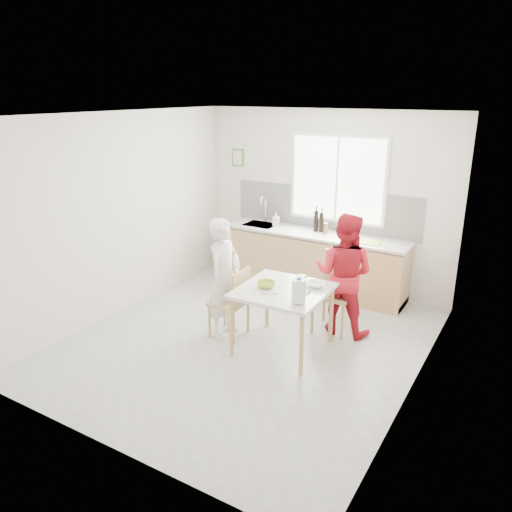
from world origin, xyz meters
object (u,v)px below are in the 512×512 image
at_px(person_white, 224,278).
at_px(bowl_green, 266,285).
at_px(chair_far, 336,288).
at_px(milk_jug, 299,290).
at_px(wine_bottle_b, 322,222).
at_px(dining_table, 283,295).
at_px(chair_left, 233,300).
at_px(person_red, 344,274).
at_px(bowl_white, 316,285).
at_px(wine_bottle_a, 316,221).

bearing_deg(person_white, bowl_green, -94.74).
height_order(chair_far, milk_jug, milk_jug).
distance_m(chair_far, bowl_green, 1.06).
height_order(chair_far, person_white, person_white).
distance_m(bowl_green, milk_jug, 0.58).
height_order(bowl_green, milk_jug, milk_jug).
xyz_separation_m(milk_jug, wine_bottle_b, (-0.73, 2.24, 0.15)).
xyz_separation_m(dining_table, wine_bottle_b, (-0.40, 1.97, 0.38)).
xyz_separation_m(chair_left, person_red, (1.12, 0.82, 0.29)).
bearing_deg(bowl_white, milk_jug, -85.69).
xyz_separation_m(chair_far, bowl_green, (-0.52, -0.89, 0.24)).
height_order(chair_left, wine_bottle_b, wine_bottle_b).
height_order(milk_jug, wine_bottle_b, wine_bottle_b).
distance_m(person_white, bowl_green, 0.61).
xyz_separation_m(wine_bottle_a, wine_bottle_b, (0.09, 0.00, -0.01)).
bearing_deg(wine_bottle_b, chair_far, -57.61).
bearing_deg(bowl_green, wine_bottle_b, 95.56).
bearing_deg(person_red, bowl_white, 73.62).
relative_size(person_red, wine_bottle_b, 5.18).
distance_m(dining_table, chair_left, 0.71).
distance_m(dining_table, person_white, 0.81).
height_order(chair_left, bowl_green, chair_left).
bearing_deg(chair_left, bowl_green, 84.08).
distance_m(chair_left, wine_bottle_a, 2.09).
bearing_deg(wine_bottle_a, chair_far, -54.45).
relative_size(milk_jug, wine_bottle_a, 0.87).
height_order(chair_far, person_red, person_red).
xyz_separation_m(person_red, wine_bottle_a, (-0.92, 1.17, 0.30)).
bearing_deg(dining_table, milk_jug, -39.13).
xyz_separation_m(person_white, bowl_white, (1.10, 0.28, 0.04)).
xyz_separation_m(chair_left, person_white, (-0.12, -0.00, 0.26)).
xyz_separation_m(dining_table, milk_jug, (0.33, -0.27, 0.23)).
distance_m(bowl_green, wine_bottle_a, 2.07).
xyz_separation_m(dining_table, chair_far, (0.33, 0.84, -0.13)).
distance_m(chair_far, wine_bottle_b, 1.44).
xyz_separation_m(person_white, person_red, (1.24, 0.82, 0.02)).
relative_size(chair_far, wine_bottle_b, 3.37).
distance_m(bowl_white, wine_bottle_a, 1.90).
height_order(person_red, milk_jug, person_red).
xyz_separation_m(bowl_white, wine_bottle_a, (-0.78, 1.71, 0.29)).
relative_size(bowl_white, wine_bottle_b, 0.71).
xyz_separation_m(dining_table, bowl_white, (0.29, 0.26, 0.11)).
height_order(person_white, wine_bottle_a, person_white).
bearing_deg(wine_bottle_a, chair_left, -95.65).
relative_size(chair_left, person_red, 0.57).
height_order(bowl_white, wine_bottle_a, wine_bottle_a).
bearing_deg(milk_jug, chair_far, 88.67).
bearing_deg(dining_table, bowl_white, 41.50).
distance_m(dining_table, wine_bottle_b, 2.05).
bearing_deg(wine_bottle_b, person_red, -54.86).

